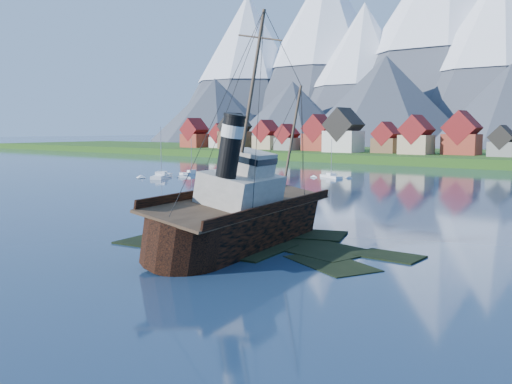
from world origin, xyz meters
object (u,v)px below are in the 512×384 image
Objects in this scene: sailboat_c at (331,177)px; sailboat_b at (192,173)px; tugboat_wreck at (249,214)px; sailboat_a at (161,177)px.

sailboat_b is at bearing 140.24° from sailboat_c.
sailboat_a is at bearing 134.68° from tugboat_wreck.
sailboat_a is 12.57m from sailboat_b.
sailboat_b is (-69.44, 61.39, -2.92)m from tugboat_wreck.
tugboat_wreck reaches higher than sailboat_c.
tugboat_wreck is 82.73m from sailboat_c.
tugboat_wreck reaches higher than sailboat_b.
sailboat_b is at bearing 129.11° from tugboat_wreck.
sailboat_b is 0.98× the size of sailboat_c.
tugboat_wreck is 2.40× the size of sailboat_a.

